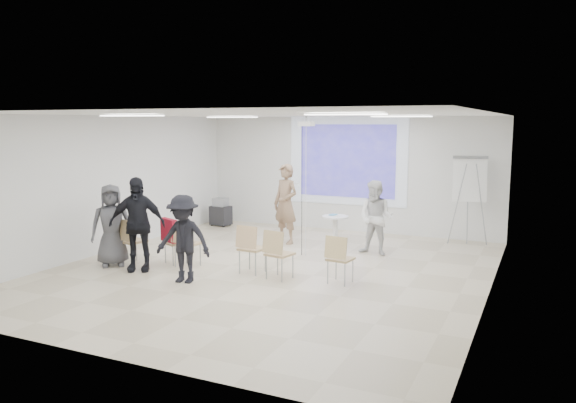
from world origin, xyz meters
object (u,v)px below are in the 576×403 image
at_px(chair_far_left, 130,238).
at_px(flipchart_easel, 470,180).
at_px(chair_left_mid, 173,240).
at_px(player_right, 376,214).
at_px(audience_mid, 183,233).
at_px(audience_outer, 111,220).
at_px(chair_right_far, 339,255).
at_px(pedestal_table, 335,229).
at_px(player_left, 286,199).
at_px(av_cart, 221,213).
at_px(chair_right_inner, 277,250).
at_px(chair_left_inner, 185,240).
at_px(laptop, 188,242).
at_px(chair_center, 250,245).
at_px(audience_left, 137,217).

bearing_deg(chair_far_left, flipchart_easel, 55.09).
bearing_deg(chair_left_mid, chair_far_left, -126.20).
relative_size(player_right, audience_mid, 1.00).
relative_size(chair_left_mid, audience_outer, 0.45).
xyz_separation_m(audience_mid, audience_outer, (-1.99, 0.38, 0.02)).
xyz_separation_m(chair_far_left, chair_right_far, (4.29, 0.45, -0.03)).
xyz_separation_m(pedestal_table, chair_left_mid, (-2.47, -2.82, 0.08)).
relative_size(player_right, chair_right_far, 2.03).
bearing_deg(player_left, av_cart, 171.91).
bearing_deg(chair_right_inner, player_left, 122.38).
bearing_deg(player_left, chair_left_inner, -87.66).
relative_size(pedestal_table, player_right, 0.42).
bearing_deg(flipchart_easel, chair_left_inner, -149.51).
bearing_deg(audience_outer, player_right, -7.77).
height_order(chair_right_inner, chair_right_far, chair_right_inner).
distance_m(player_right, laptop, 4.03).
bearing_deg(audience_mid, player_right, 45.80).
bearing_deg(chair_right_far, flipchart_easel, 75.29).
bearing_deg(chair_right_inner, av_cart, 142.12).
bearing_deg(audience_outer, chair_right_inner, -34.80).
xyz_separation_m(chair_left_inner, laptop, (0.01, 0.10, -0.05)).
relative_size(player_right, chair_left_mid, 2.14).
bearing_deg(av_cart, chair_right_far, -33.92).
height_order(chair_center, flipchart_easel, flipchart_easel).
relative_size(chair_center, audience_left, 0.45).
distance_m(player_right, audience_outer, 5.50).
relative_size(chair_left_mid, laptop, 2.46).
distance_m(chair_left_inner, audience_mid, 1.10).
relative_size(chair_far_left, audience_mid, 0.52).
relative_size(pedestal_table, chair_left_mid, 0.90).
bearing_deg(player_right, audience_left, -133.51).
height_order(chair_left_inner, audience_mid, audience_mid).
xyz_separation_m(audience_left, audience_mid, (1.29, -0.30, -0.15)).
relative_size(chair_right_inner, audience_left, 0.44).
xyz_separation_m(chair_left_mid, laptop, (0.41, -0.04, 0.00)).
bearing_deg(audience_outer, player_left, 13.90).
distance_m(chair_center, audience_left, 2.26).
height_order(chair_left_mid, audience_outer, audience_outer).
distance_m(chair_right_inner, flipchart_easel, 5.38).
height_order(pedestal_table, audience_mid, audience_mid).
distance_m(player_left, av_cart, 3.01).
bearing_deg(chair_right_far, chair_left_mid, -173.26).
bearing_deg(chair_left_inner, player_right, 44.01).
distance_m(chair_left_inner, audience_outer, 1.53).
bearing_deg(av_cart, chair_left_inner, -61.79).
height_order(pedestal_table, chair_right_inner, chair_right_inner).
bearing_deg(chair_left_mid, chair_left_inner, 4.86).
distance_m(player_right, flipchart_easel, 2.58).
xyz_separation_m(chair_far_left, flipchart_easel, (5.94, 4.76, 0.99)).
xyz_separation_m(player_left, player_right, (2.27, -0.25, -0.17)).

